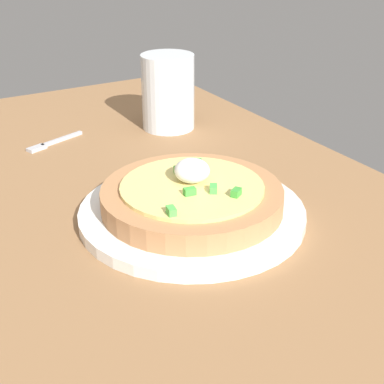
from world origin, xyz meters
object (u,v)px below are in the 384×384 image
at_px(plate, 192,213).
at_px(cup_far, 168,96).
at_px(fork, 49,143).
at_px(pizza, 192,196).

xyz_separation_m(plate, cup_far, (0.28, -0.12, 0.05)).
bearing_deg(fork, pizza, 83.32).
xyz_separation_m(cup_far, fork, (0.02, 0.19, -0.05)).
distance_m(cup_far, fork, 0.20).
xyz_separation_m(plate, fork, (0.30, 0.07, -0.00)).
bearing_deg(cup_far, pizza, 156.72).
relative_size(pizza, cup_far, 1.74).
relative_size(plate, fork, 2.55).
relative_size(cup_far, fork, 1.17).
bearing_deg(fork, plate, 83.27).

